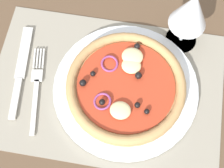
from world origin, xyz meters
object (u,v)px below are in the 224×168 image
(fork, at_px, (37,85))
(knife, at_px, (21,70))
(plate, at_px, (126,88))
(pizza, at_px, (126,84))
(wine_glass, at_px, (191,12))

(fork, distance_m, knife, 0.05)
(plate, xyz_separation_m, pizza, (-0.00, 0.00, 0.02))
(wine_glass, bearing_deg, pizza, -126.84)
(pizza, height_order, wine_glass, wine_glass)
(knife, bearing_deg, wine_glass, -73.65)
(knife, bearing_deg, pizza, -96.63)
(pizza, relative_size, fork, 1.26)
(pizza, xyz_separation_m, wine_glass, (0.10, 0.13, 0.07))
(plate, distance_m, knife, 0.21)
(fork, height_order, knife, knife)
(pizza, distance_m, fork, 0.17)
(pizza, bearing_deg, plate, -57.18)
(pizza, distance_m, knife, 0.21)
(plate, bearing_deg, knife, 179.16)
(pizza, xyz_separation_m, fork, (-0.17, -0.02, -0.02))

